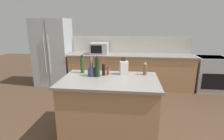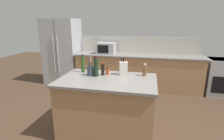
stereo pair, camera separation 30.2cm
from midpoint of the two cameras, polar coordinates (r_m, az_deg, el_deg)
The scene contains 14 objects.
ground_plane at distance 3.12m, azimuth 1.47°, elevation -19.58°, with size 14.00×14.00×0.00m, color #473323.
back_counter_run at distance 4.90m, azimuth 9.86°, elevation -0.53°, with size 3.41×0.66×0.94m.
wall_backsplash at distance 5.08m, azimuth 10.40°, elevation 8.03°, with size 3.37×0.03×0.46m, color beige.
kitchen_island at distance 2.88m, azimuth 1.54°, elevation -11.85°, with size 1.50×0.94×0.94m.
refrigerator at distance 5.41m, azimuth -14.35°, elevation 5.86°, with size 0.99×0.75×1.89m.
range_oven at distance 5.27m, azimuth 33.55°, elevation -1.84°, with size 0.76×0.65×0.92m.
microwave at distance 4.88m, azimuth -0.09°, elevation 7.10°, with size 0.48×0.39×0.31m.
knife_block at distance 2.91m, azimuth 6.69°, elevation 0.59°, with size 0.15×0.13×0.29m.
utensil_crock at distance 2.87m, azimuth -4.01°, elevation -0.20°, with size 0.12×0.12×0.32m.
soy_sauce_bottle at distance 2.87m, azimuth -0.02°, elevation 0.20°, with size 0.05×0.05×0.21m.
olive_oil_bottle at distance 3.06m, azimuth -6.71°, elevation 1.95°, with size 0.06×0.06×0.31m.
spice_jar_paprika at distance 2.92m, azimuth 1.47°, elevation -0.41°, with size 0.05×0.05×0.12m.
wine_bottle at distance 2.80m, azimuth -2.15°, elevation 1.02°, with size 0.07×0.07×0.34m.
pepper_grinder at distance 2.91m, azimuth 13.55°, elevation -0.08°, with size 0.06×0.06×0.20m.
Camera 2 is at (0.62, -2.50, 1.78)m, focal length 28.00 mm.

